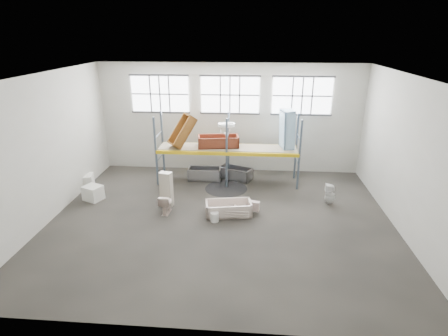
# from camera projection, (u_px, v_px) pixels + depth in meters

# --- Properties ---
(floor) EXTENTS (12.00, 10.00, 0.10)m
(floor) POSITION_uv_depth(u_px,v_px,m) (221.00, 221.00, 12.63)
(floor) COLOR #4B463F
(floor) RESTS_ON ground
(ceiling) EXTENTS (12.00, 10.00, 0.10)m
(ceiling) POSITION_uv_depth(u_px,v_px,m) (220.00, 74.00, 10.79)
(ceiling) COLOR silver
(ceiling) RESTS_ON ground
(wall_back) EXTENTS (12.00, 0.10, 5.00)m
(wall_back) POSITION_uv_depth(u_px,v_px,m) (230.00, 118.00, 16.41)
(wall_back) COLOR #BBB9AD
(wall_back) RESTS_ON ground
(wall_front) EXTENTS (12.00, 0.10, 5.00)m
(wall_front) POSITION_uv_depth(u_px,v_px,m) (198.00, 235.00, 7.01)
(wall_front) COLOR #9D9B91
(wall_front) RESTS_ON ground
(wall_left) EXTENTS (0.10, 10.00, 5.00)m
(wall_left) POSITION_uv_depth(u_px,v_px,m) (45.00, 149.00, 12.15)
(wall_left) COLOR #A7A69A
(wall_left) RESTS_ON ground
(wall_right) EXTENTS (0.10, 10.00, 5.00)m
(wall_right) POSITION_uv_depth(u_px,v_px,m) (410.00, 158.00, 11.27)
(wall_right) COLOR #A7A59A
(wall_right) RESTS_ON ground
(window_left) EXTENTS (2.60, 0.04, 1.60)m
(window_left) POSITION_uv_depth(u_px,v_px,m) (160.00, 94.00, 16.14)
(window_left) COLOR white
(window_left) RESTS_ON wall_back
(window_mid) EXTENTS (2.60, 0.04, 1.60)m
(window_mid) POSITION_uv_depth(u_px,v_px,m) (230.00, 95.00, 15.91)
(window_mid) COLOR white
(window_mid) RESTS_ON wall_back
(window_right) EXTENTS (2.60, 0.04, 1.60)m
(window_right) POSITION_uv_depth(u_px,v_px,m) (302.00, 96.00, 15.68)
(window_right) COLOR white
(window_right) RESTS_ON wall_back
(rack_upright_la) EXTENTS (0.08, 0.08, 3.00)m
(rack_upright_la) POSITION_uv_depth(u_px,v_px,m) (156.00, 152.00, 14.99)
(rack_upright_la) COLOR slate
(rack_upright_la) RESTS_ON floor
(rack_upright_lb) EXTENTS (0.08, 0.08, 3.00)m
(rack_upright_lb) POSITION_uv_depth(u_px,v_px,m) (163.00, 144.00, 16.10)
(rack_upright_lb) COLOR slate
(rack_upright_lb) RESTS_ON floor
(rack_upright_ma) EXTENTS (0.08, 0.08, 3.00)m
(rack_upright_ma) POSITION_uv_depth(u_px,v_px,m) (227.00, 154.00, 14.77)
(rack_upright_ma) COLOR slate
(rack_upright_ma) RESTS_ON floor
(rack_upright_mb) EXTENTS (0.08, 0.08, 3.00)m
(rack_upright_mb) POSITION_uv_depth(u_px,v_px,m) (229.00, 145.00, 15.88)
(rack_upright_mb) COLOR slate
(rack_upright_mb) RESTS_ON floor
(rack_upright_ra) EXTENTS (0.08, 0.08, 3.00)m
(rack_upright_ra) POSITION_uv_depth(u_px,v_px,m) (299.00, 156.00, 14.55)
(rack_upright_ra) COLOR slate
(rack_upright_ra) RESTS_ON floor
(rack_upright_rb) EXTENTS (0.08, 0.08, 3.00)m
(rack_upright_rb) POSITION_uv_depth(u_px,v_px,m) (296.00, 147.00, 15.66)
(rack_upright_rb) COLOR slate
(rack_upright_rb) RESTS_ON floor
(rack_beam_front) EXTENTS (6.00, 0.10, 0.14)m
(rack_beam_front) POSITION_uv_depth(u_px,v_px,m) (227.00, 154.00, 14.77)
(rack_beam_front) COLOR yellow
(rack_beam_front) RESTS_ON floor
(rack_beam_back) EXTENTS (6.00, 0.10, 0.14)m
(rack_beam_back) POSITION_uv_depth(u_px,v_px,m) (229.00, 145.00, 15.88)
(rack_beam_back) COLOR yellow
(rack_beam_back) RESTS_ON floor
(shelf_deck) EXTENTS (5.90, 1.10, 0.03)m
(shelf_deck) POSITION_uv_depth(u_px,v_px,m) (228.00, 148.00, 15.30)
(shelf_deck) COLOR gray
(shelf_deck) RESTS_ON floor
(wet_patch) EXTENTS (1.80, 1.80, 0.00)m
(wet_patch) POSITION_uv_depth(u_px,v_px,m) (226.00, 188.00, 15.12)
(wet_patch) COLOR black
(wet_patch) RESTS_ON floor
(bathtub_beige) EXTENTS (1.77, 1.05, 0.49)m
(bathtub_beige) POSITION_uv_depth(u_px,v_px,m) (229.00, 208.00, 12.91)
(bathtub_beige) COLOR beige
(bathtub_beige) RESTS_ON floor
(cistern_spare) EXTENTS (0.42, 0.28, 0.37)m
(cistern_spare) POSITION_uv_depth(u_px,v_px,m) (254.00, 206.00, 13.00)
(cistern_spare) COLOR beige
(cistern_spare) RESTS_ON bathtub_beige
(sink_in_tub) EXTENTS (0.52, 0.52, 0.16)m
(sink_in_tub) POSITION_uv_depth(u_px,v_px,m) (240.00, 208.00, 13.13)
(sink_in_tub) COLOR #F5DAD0
(sink_in_tub) RESTS_ON bathtub_beige
(toilet_beige) EXTENTS (0.46, 0.75, 0.74)m
(toilet_beige) POSITION_uv_depth(u_px,v_px,m) (166.00, 203.00, 12.99)
(toilet_beige) COLOR beige
(toilet_beige) RESTS_ON floor
(cistern_tall) EXTENTS (0.49, 0.37, 1.37)m
(cistern_tall) POSITION_uv_depth(u_px,v_px,m) (166.00, 189.00, 13.40)
(cistern_tall) COLOR beige
(cistern_tall) RESTS_ON floor
(toilet_white) EXTENTS (0.40, 0.39, 0.82)m
(toilet_white) POSITION_uv_depth(u_px,v_px,m) (330.00, 194.00, 13.64)
(toilet_white) COLOR white
(toilet_white) RESTS_ON floor
(steel_tub_left) EXTENTS (1.46, 0.68, 0.53)m
(steel_tub_left) POSITION_uv_depth(u_px,v_px,m) (205.00, 174.00, 16.00)
(steel_tub_left) COLOR #B5B6BE
(steel_tub_left) RESTS_ON floor
(steel_tub_right) EXTENTS (1.58, 1.18, 0.53)m
(steel_tub_right) POSITION_uv_depth(u_px,v_px,m) (236.00, 173.00, 16.08)
(steel_tub_right) COLOR #A5A6AD
(steel_tub_right) RESTS_ON floor
(rust_tub_flat) EXTENTS (1.85, 1.06, 0.49)m
(rust_tub_flat) POSITION_uv_depth(u_px,v_px,m) (218.00, 141.00, 15.31)
(rust_tub_flat) COLOR brown
(rust_tub_flat) RESTS_ON shelf_deck
(rust_tub_tilted) EXTENTS (1.38, 1.23, 1.45)m
(rust_tub_tilted) POSITION_uv_depth(u_px,v_px,m) (182.00, 131.00, 15.11)
(rust_tub_tilted) COLOR #945E1F
(rust_tub_tilted) RESTS_ON shelf_deck
(sink_on_shelf) EXTENTS (0.85, 0.75, 0.64)m
(sink_on_shelf) POSITION_uv_depth(u_px,v_px,m) (226.00, 137.00, 14.98)
(sink_on_shelf) COLOR white
(sink_on_shelf) RESTS_ON rust_tub_flat
(blue_tub_upright) EXTENTS (0.68, 0.87, 1.67)m
(blue_tub_upright) POSITION_uv_depth(u_px,v_px,m) (287.00, 129.00, 14.96)
(blue_tub_upright) COLOR #A1CDEF
(blue_tub_upright) RESTS_ON shelf_deck
(bucket) EXTENTS (0.39, 0.39, 0.34)m
(bucket) POSITION_uv_depth(u_px,v_px,m) (215.00, 217.00, 12.46)
(bucket) COLOR white
(bucket) RESTS_ON floor
(carton_near) EXTENTS (0.84, 0.79, 0.58)m
(carton_near) POSITION_uv_depth(u_px,v_px,m) (93.00, 193.00, 14.04)
(carton_near) COLOR white
(carton_near) RESTS_ON floor
(carton_far) EXTENTS (0.79, 0.79, 0.54)m
(carton_far) POSITION_uv_depth(u_px,v_px,m) (85.00, 181.00, 15.22)
(carton_far) COLOR white
(carton_far) RESTS_ON floor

